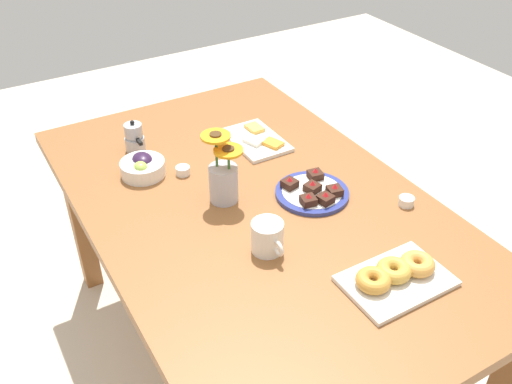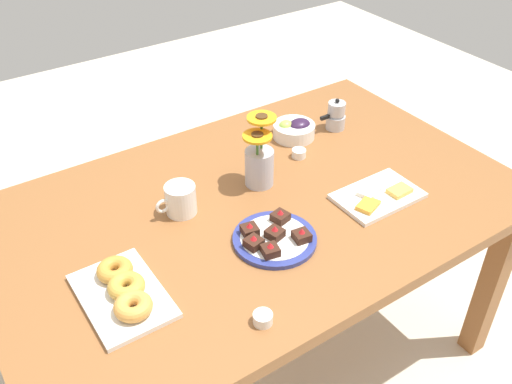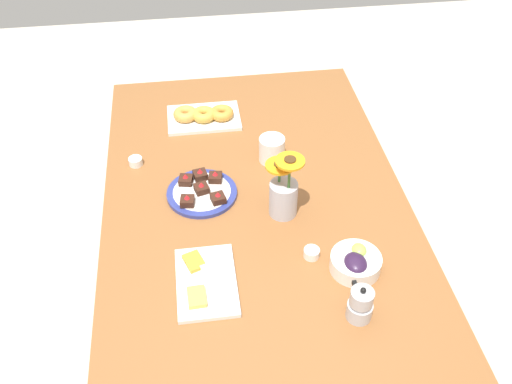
% 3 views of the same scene
% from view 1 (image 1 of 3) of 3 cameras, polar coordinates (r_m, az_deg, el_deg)
% --- Properties ---
extents(ground_plane, '(6.00, 6.00, 0.00)m').
position_cam_1_polar(ground_plane, '(2.30, 0.00, -16.01)').
color(ground_plane, beige).
extents(dining_table, '(1.60, 1.00, 0.74)m').
position_cam_1_polar(dining_table, '(1.84, 0.00, -3.19)').
color(dining_table, brown).
rests_on(dining_table, ground_plane).
extents(coffee_mug, '(0.13, 0.09, 0.09)m').
position_cam_1_polar(coffee_mug, '(1.58, 1.16, -4.48)').
color(coffee_mug, white).
rests_on(coffee_mug, dining_table).
extents(grape_bowl, '(0.15, 0.15, 0.07)m').
position_cam_1_polar(grape_bowl, '(1.94, -11.27, 2.50)').
color(grape_bowl, white).
rests_on(grape_bowl, dining_table).
extents(cheese_platter, '(0.26, 0.17, 0.03)m').
position_cam_1_polar(cheese_platter, '(2.09, 0.05, 5.26)').
color(cheese_platter, white).
rests_on(cheese_platter, dining_table).
extents(croissant_platter, '(0.19, 0.28, 0.05)m').
position_cam_1_polar(croissant_platter, '(1.55, 13.80, -8.11)').
color(croissant_platter, white).
rests_on(croissant_platter, dining_table).
extents(jam_cup_honey, '(0.05, 0.05, 0.03)m').
position_cam_1_polar(jam_cup_honey, '(1.92, -7.33, 2.17)').
color(jam_cup_honey, white).
rests_on(jam_cup_honey, dining_table).
extents(jam_cup_berry, '(0.05, 0.05, 0.03)m').
position_cam_1_polar(jam_cup_berry, '(1.83, 14.81, -0.86)').
color(jam_cup_berry, white).
rests_on(jam_cup_berry, dining_table).
extents(dessert_plate, '(0.24, 0.24, 0.05)m').
position_cam_1_polar(dessert_plate, '(1.82, 5.67, -0.01)').
color(dessert_plate, navy).
rests_on(dessert_plate, dining_table).
extents(flower_vase, '(0.12, 0.11, 0.23)m').
position_cam_1_polar(flower_vase, '(1.76, -3.28, 1.37)').
color(flower_vase, '#B2B2BC').
rests_on(flower_vase, dining_table).
extents(moka_pot, '(0.11, 0.07, 0.12)m').
position_cam_1_polar(moka_pot, '(2.07, -12.07, 5.30)').
color(moka_pot, '#B7B7BC').
rests_on(moka_pot, dining_table).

